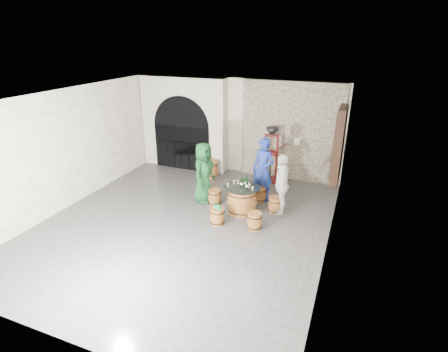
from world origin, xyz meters
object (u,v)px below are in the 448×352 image
at_px(barrel_stool_left, 215,197).
at_px(side_barrel, 212,169).
at_px(barrel_stool_right, 275,205).
at_px(barrel_stool_near_right, 255,221).
at_px(person_green, 204,173).
at_px(corking_press, 271,151).
at_px(person_blue, 263,170).
at_px(barrel_table, 242,200).
at_px(person_white, 282,184).
at_px(wine_bottle_right, 246,181).
at_px(barrel_stool_far, 260,194).
at_px(wine_bottle_center, 247,185).
at_px(barrel_stool_near_left, 217,216).
at_px(wine_bottle_left, 242,182).

bearing_deg(barrel_stool_left, side_barrel, 115.43).
distance_m(barrel_stool_right, barrel_stool_near_right, 1.08).
bearing_deg(person_green, corking_press, -29.91).
xyz_separation_m(person_blue, side_barrel, (-2.04, 1.05, -0.65)).
distance_m(person_blue, side_barrel, 2.39).
distance_m(barrel_table, barrel_stool_right, 0.92).
relative_size(person_white, wine_bottle_right, 5.09).
distance_m(barrel_stool_far, person_blue, 0.72).
bearing_deg(barrel_stool_far, corking_press, 93.57).
distance_m(barrel_stool_left, wine_bottle_center, 1.28).
xyz_separation_m(barrel_stool_left, person_white, (1.85, 0.20, 0.61)).
bearing_deg(person_white, barrel_stool_near_right, -33.52).
relative_size(barrel_table, person_blue, 0.52).
bearing_deg(corking_press, barrel_table, -104.30).
height_order(barrel_stool_right, corking_press, corking_press).
distance_m(person_white, side_barrel, 3.22).
bearing_deg(wine_bottle_right, corking_press, 87.66).
xyz_separation_m(barrel_stool_far, corking_press, (-0.09, 1.50, 0.84)).
bearing_deg(barrel_stool_left, barrel_stool_near_left, -63.69).
bearing_deg(wine_bottle_left, barrel_stool_near_left, -114.79).
bearing_deg(corking_press, person_white, -78.21).
bearing_deg(barrel_table, barrel_stool_near_right, -50.79).
xyz_separation_m(barrel_table, wine_bottle_right, (0.07, 0.09, 0.51)).
xyz_separation_m(barrel_stool_near_left, wine_bottle_left, (0.37, 0.81, 0.67)).
relative_size(person_white, wine_bottle_left, 5.09).
bearing_deg(wine_bottle_right, wine_bottle_left, -127.90).
relative_size(barrel_stool_near_right, person_blue, 0.23).
height_order(barrel_stool_right, person_blue, person_blue).
height_order(barrel_stool_far, barrel_stool_near_left, same).
relative_size(person_white, side_barrel, 2.89).
relative_size(barrel_stool_near_right, wine_bottle_right, 1.34).
distance_m(barrel_table, barrel_stool_left, 0.92).
relative_size(barrel_stool_far, person_green, 0.25).
xyz_separation_m(barrel_stool_near_left, side_barrel, (-1.37, 2.85, 0.07)).
xyz_separation_m(person_blue, wine_bottle_center, (-0.13, -1.08, -0.05)).
xyz_separation_m(barrel_stool_left, corking_press, (1.05, 2.17, 0.84)).
bearing_deg(wine_bottle_left, person_blue, 73.27).
relative_size(barrel_table, barrel_stool_left, 2.23).
xyz_separation_m(barrel_stool_near_left, wine_bottle_right, (0.45, 0.91, 0.67)).
height_order(wine_bottle_left, wine_bottle_right, same).
bearing_deg(barrel_stool_right, barrel_stool_far, 137.76).
distance_m(barrel_stool_far, barrel_stool_near_left, 1.81).
xyz_separation_m(wine_bottle_left, wine_bottle_right, (0.08, 0.10, 0.00)).
relative_size(barrel_stool_right, corking_press, 0.24).
distance_m(barrel_table, barrel_stool_near_right, 0.92).
distance_m(person_green, wine_bottle_left, 1.27).
height_order(barrel_table, barrel_stool_near_left, barrel_table).
bearing_deg(barrel_stool_near_left, wine_bottle_center, 52.88).
height_order(barrel_stool_near_right, wine_bottle_right, wine_bottle_right).
height_order(barrel_table, barrel_stool_far, barrel_table).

